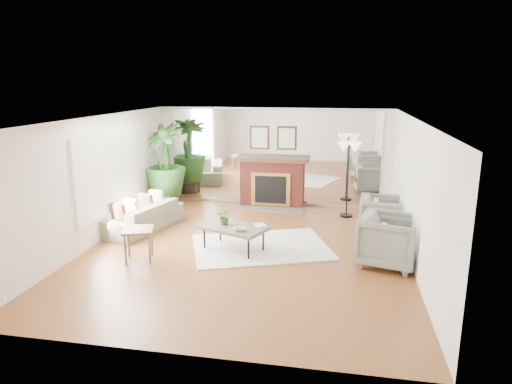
% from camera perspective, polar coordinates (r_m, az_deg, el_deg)
% --- Properties ---
extents(ground, '(7.00, 7.00, 0.00)m').
position_cam_1_polar(ground, '(8.81, -1.24, -7.29)').
color(ground, brown).
rests_on(ground, ground).
extents(wall_left, '(0.02, 7.00, 2.50)m').
position_cam_1_polar(wall_left, '(9.50, -19.23, 1.37)').
color(wall_left, silver).
rests_on(wall_left, ground).
extents(wall_right, '(0.02, 7.00, 2.50)m').
position_cam_1_polar(wall_right, '(8.37, 19.19, -0.21)').
color(wall_right, silver).
rests_on(wall_right, ground).
extents(wall_back, '(6.00, 0.02, 2.50)m').
position_cam_1_polar(wall_back, '(11.81, 2.18, 4.41)').
color(wall_back, silver).
rests_on(wall_back, ground).
extents(mirror_panel, '(5.40, 0.04, 2.40)m').
position_cam_1_polar(mirror_panel, '(11.80, 2.17, 4.40)').
color(mirror_panel, silver).
rests_on(mirror_panel, wall_back).
extents(window_panel, '(0.04, 2.40, 1.50)m').
position_cam_1_polar(window_panel, '(9.81, -17.98, 2.43)').
color(window_panel, '#B2E09E').
rests_on(window_panel, wall_left).
extents(fireplace, '(1.85, 0.83, 2.05)m').
position_cam_1_polar(fireplace, '(11.70, 1.99, 1.38)').
color(fireplace, maroon).
rests_on(fireplace, ground).
extents(area_rug, '(3.05, 2.63, 0.03)m').
position_cam_1_polar(area_rug, '(8.93, 0.62, -6.88)').
color(area_rug, silver).
rests_on(area_rug, ground).
extents(coffee_table, '(1.39, 1.10, 0.48)m').
position_cam_1_polar(coffee_table, '(8.65, -2.84, -4.57)').
color(coffee_table, '#675D51').
rests_on(coffee_table, ground).
extents(sofa, '(1.25, 2.13, 0.58)m').
position_cam_1_polar(sofa, '(10.21, -13.86, -2.99)').
color(sofa, '#6B715A').
rests_on(sofa, ground).
extents(armchair_back, '(0.94, 0.92, 0.79)m').
position_cam_1_polar(armchair_back, '(10.03, 15.35, -2.76)').
color(armchair_back, gray).
rests_on(armchair_back, ground).
extents(armchair_front, '(1.21, 1.19, 0.90)m').
position_cam_1_polar(armchair_front, '(8.31, 16.32, -5.85)').
color(armchair_front, gray).
rests_on(armchair_front, ground).
extents(side_table, '(0.65, 0.65, 0.59)m').
position_cam_1_polar(side_table, '(8.45, -14.52, -5.09)').
color(side_table, olive).
rests_on(side_table, ground).
extents(potted_ficus, '(1.33, 1.33, 2.16)m').
position_cam_1_polar(potted_ficus, '(11.60, -11.35, 3.49)').
color(potted_ficus, black).
rests_on(potted_ficus, ground).
extents(floor_lamp, '(0.58, 0.32, 1.79)m').
position_cam_1_polar(floor_lamp, '(10.82, 11.56, 4.79)').
color(floor_lamp, black).
rests_on(floor_lamp, ground).
extents(tabletop_plant, '(0.30, 0.26, 0.31)m').
position_cam_1_polar(tabletop_plant, '(8.72, -3.93, -3.09)').
color(tabletop_plant, '#356625').
rests_on(tabletop_plant, coffee_table).
extents(fruit_bowl, '(0.26, 0.26, 0.06)m').
position_cam_1_polar(fruit_bowl, '(8.39, -2.11, -4.66)').
color(fruit_bowl, olive).
rests_on(fruit_bowl, coffee_table).
extents(book, '(0.30, 0.33, 0.02)m').
position_cam_1_polar(book, '(8.63, -0.07, -4.25)').
color(book, olive).
rests_on(book, coffee_table).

